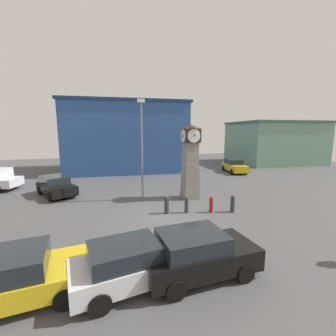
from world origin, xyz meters
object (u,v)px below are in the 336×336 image
object	(u,v)px
bollard_mid_row	(187,205)
car_silver_hatch	(56,186)
bollard_end_row	(233,204)
car_by_building	(197,253)
bollard_near_tower	(167,204)
bollard_far_row	(211,204)
street_lamp_near_road	(142,144)
car_near_tower	(132,263)
clock_tower	(190,161)
car_far_lot	(234,166)
car_navy_sedan	(13,277)

from	to	relation	value
bollard_mid_row	car_silver_hatch	distance (m)	10.62
bollard_end_row	car_by_building	size ratio (longest dim) A/B	0.26
bollard_near_tower	car_silver_hatch	xyz separation A→B (m)	(-7.18, 6.28, 0.20)
bollard_far_row	street_lamp_near_road	world-z (taller)	street_lamp_near_road
street_lamp_near_road	bollard_mid_row	bearing A→B (deg)	-59.11
bollard_mid_row	bollard_end_row	size ratio (longest dim) A/B	0.96
bollard_far_row	car_near_tower	distance (m)	7.70
clock_tower	car_far_lot	xyz separation A→B (m)	(9.34, 8.54, -1.99)
bollard_near_tower	car_near_tower	world-z (taller)	car_near_tower
car_far_lot	car_by_building	bearing A→B (deg)	-126.25
bollard_near_tower	bollard_end_row	world-z (taller)	bollard_near_tower
bollard_near_tower	bollard_mid_row	distance (m)	1.23
bollard_near_tower	bollard_far_row	world-z (taller)	bollard_near_tower
bollard_far_row	car_by_building	size ratio (longest dim) A/B	0.24
car_by_building	street_lamp_near_road	distance (m)	9.83
bollard_far_row	bollard_near_tower	bearing A→B (deg)	166.93
car_by_building	car_far_lot	bearing A→B (deg)	53.75
bollard_far_row	car_near_tower	xyz separation A→B (m)	(-5.59, -5.28, 0.25)
clock_tower	car_near_tower	bearing A→B (deg)	-122.83
car_near_tower	car_silver_hatch	size ratio (longest dim) A/B	0.93
bollard_far_row	car_silver_hatch	world-z (taller)	car_silver_hatch
car_navy_sedan	car_near_tower	xyz separation A→B (m)	(3.40, -0.30, -0.01)
bollard_far_row	bollard_end_row	size ratio (longest dim) A/B	0.93
bollard_near_tower	clock_tower	bearing A→B (deg)	45.38
car_near_tower	clock_tower	bearing A→B (deg)	57.17
clock_tower	bollard_mid_row	xyz separation A→B (m)	(-1.39, -2.86, -2.28)
car_near_tower	car_by_building	distance (m)	2.25
bollard_near_tower	car_navy_sedan	xyz separation A→B (m)	(-6.31, -5.60, 0.20)
car_by_building	street_lamp_near_road	size ratio (longest dim) A/B	0.56
bollard_mid_row	car_far_lot	world-z (taller)	car_far_lot
car_navy_sedan	street_lamp_near_road	bearing A→B (deg)	58.47
bollard_near_tower	car_far_lot	distance (m)	16.34
car_near_tower	car_silver_hatch	distance (m)	12.90
clock_tower	street_lamp_near_road	distance (m)	3.76
car_navy_sedan	car_far_lot	xyz separation A→B (m)	(18.25, 16.77, 0.04)
bollard_end_row	car_by_building	bearing A→B (deg)	-132.52
bollard_mid_row	bollard_far_row	size ratio (longest dim) A/B	1.04
clock_tower	car_near_tower	xyz separation A→B (m)	(-5.50, -8.53, -2.04)
bollard_mid_row	car_navy_sedan	bearing A→B (deg)	-144.48
bollard_end_row	street_lamp_near_road	size ratio (longest dim) A/B	0.15
bollard_mid_row	car_silver_hatch	bearing A→B (deg)	142.15
car_by_building	bollard_far_row	bearing A→B (deg)	58.19
bollard_end_row	car_far_lot	size ratio (longest dim) A/B	0.22
bollard_far_row	car_far_lot	world-z (taller)	car_far_lot
bollard_near_tower	car_by_building	xyz separation A→B (m)	(-0.66, -6.01, 0.23)
car_silver_hatch	car_navy_sedan	bearing A→B (deg)	-85.83
bollard_mid_row	car_silver_hatch	world-z (taller)	car_silver_hatch
car_navy_sedan	bollard_far_row	bearing A→B (deg)	28.97
bollard_near_tower	car_navy_sedan	bearing A→B (deg)	-138.42
car_navy_sedan	car_silver_hatch	size ratio (longest dim) A/B	0.97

